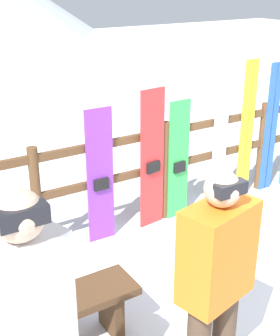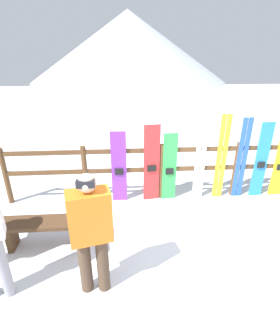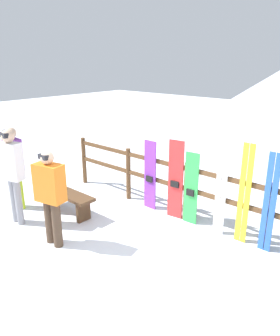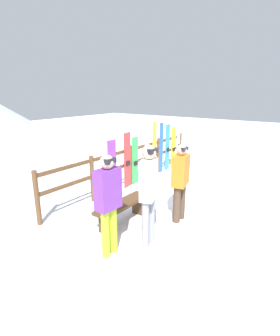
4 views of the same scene
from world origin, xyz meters
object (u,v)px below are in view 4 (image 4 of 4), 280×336
Objects in this scene: person_white at (149,188)px; person_purple at (108,198)px; ski_pair_white at (147,153)px; snowboard_purple at (112,168)px; snowboard_green at (135,161)px; snowboard_white at (178,144)px; snowboard_red at (127,161)px; snowboard_yellow at (173,148)px; bench at (123,208)px; person_orange at (180,178)px; ski_pair_yellow at (154,149)px; snowboard_blue at (167,148)px; ski_pair_blue at (161,148)px.

person_purple is (-0.60, 0.36, -0.07)m from person_white.
snowboard_purple is at bearing -179.87° from ski_pair_white.
snowboard_green is (3.02, 1.77, -0.31)m from person_purple.
snowboard_purple is 0.93× the size of snowboard_white.
snowboard_yellow is at bearing -0.00° from snowboard_red.
snowboard_green is at bearing -180.00° from snowboard_yellow.
bench is 0.86× the size of person_orange.
bench is 0.78× the size of person_white.
ski_pair_yellow is (1.01, 0.00, 0.17)m from snowboard_green.
person_orange is 3.75m from snowboard_blue.
ski_pair_yellow is at bearing 179.84° from snowboard_yellow.
ski_pair_white reaches higher than snowboard_purple.
snowboard_yellow is 0.36m from snowboard_white.
ski_pair_yellow reaches higher than snowboard_blue.
snowboard_white reaches higher than snowboard_yellow.
ski_pair_blue is 1.17m from snowboard_white.
ski_pair_yellow is 1.11× the size of snowboard_blue.
person_white is at bearing -30.85° from person_purple.
person_orange is 1.13× the size of snowboard_purple.
ski_pair_yellow is at bearing 22.47° from bench.
snowboard_purple is 0.93× the size of snowboard_red.
snowboard_purple reaches higher than snowboard_green.
snowboard_red is 0.95× the size of ski_pair_white.
snowboard_white reaches higher than snowboard_purple.
ski_pair_white is (3.02, 2.13, -0.25)m from person_white.
snowboard_white is (5.60, 1.77, -0.22)m from person_purple.
person_purple is 1.18× the size of snowboard_purple.
snowboard_red is 2.93m from snowboard_white.
snowboard_white is (1.58, -0.00, -0.09)m from ski_pair_yellow.
bench is 1.17m from person_white.
snowboard_blue is (4.24, 2.13, -0.29)m from person_white.
person_white is 1.10× the size of ski_pair_white.
bench is 0.90× the size of snowboard_white.
snowboard_blue is at bearing -0.49° from ski_pair_blue.
snowboard_purple is at bearing -180.00° from snowboard_white.
snowboard_yellow is (4.65, 2.13, -0.36)m from person_white.
snowboard_yellow is at bearing 24.61° from person_white.
person_orange is at bearing -151.27° from snowboard_white.
bench is at bearing -157.53° from ski_pair_yellow.
ski_pair_blue is 0.40m from snowboard_blue.
ski_pair_white is 0.83m from ski_pair_blue.
ski_pair_blue is (3.49, 1.27, 0.48)m from bench.
person_orange reaches higher than snowboard_blue.
ski_pair_blue is (2.70, 2.12, -0.10)m from person_orange.
bench is 2.99m from ski_pair_white.
person_white is 0.70m from person_purple.
snowboard_red reaches higher than snowboard_purple.
person_orange is (1.15, 0.01, -0.14)m from person_white.
snowboard_blue is (0.40, -0.00, -0.05)m from ski_pair_blue.
snowboard_yellow is (0.41, -0.00, -0.07)m from snowboard_blue.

